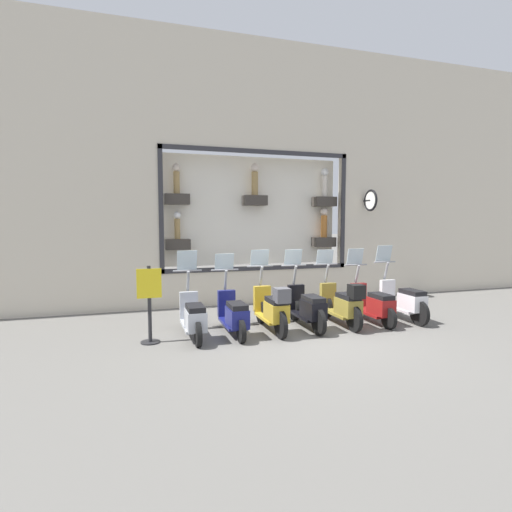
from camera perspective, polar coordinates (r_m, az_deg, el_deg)
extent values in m
plane|color=#66635E|center=(8.15, 7.68, -11.30)|extent=(120.00, 120.00, 0.00)
cube|color=beige|center=(11.34, 0.02, -4.26)|extent=(0.40, 5.33, 0.93)
cube|color=beige|center=(11.71, 0.02, 21.96)|extent=(0.40, 5.33, 2.95)
cube|color=#2D2D33|center=(11.16, 0.35, 14.70)|extent=(0.04, 5.33, 0.12)
cube|color=#2D2D33|center=(11.07, 0.34, -1.75)|extent=(0.04, 5.33, 0.12)
cube|color=#2D2D33|center=(12.04, 12.33, 6.26)|extent=(0.04, 0.12, 3.30)
cube|color=#2D2D33|center=(10.51, -13.41, 6.46)|extent=(0.04, 0.12, 3.30)
cube|color=white|center=(11.53, -0.50, 6.44)|extent=(0.04, 5.09, 3.06)
cube|color=#38332D|center=(12.15, 9.74, 7.66)|extent=(0.36, 0.66, 0.28)
cylinder|color=silver|center=(12.18, 9.77, 9.77)|extent=(0.17, 0.17, 0.62)
sphere|color=white|center=(12.22, 9.80, 11.73)|extent=(0.22, 0.22, 0.22)
cube|color=#38332D|center=(11.34, -0.18, 7.94)|extent=(0.36, 0.66, 0.28)
cylinder|color=#9E7F4C|center=(11.37, -0.18, 10.29)|extent=(0.18, 0.18, 0.66)
sphere|color=beige|center=(11.42, -0.18, 12.53)|extent=(0.24, 0.24, 0.24)
cube|color=#38332D|center=(10.90, -11.24, 7.97)|extent=(0.36, 0.66, 0.28)
cylinder|color=#9E7F4C|center=(10.93, -11.28, 10.23)|extent=(0.16, 0.16, 0.58)
sphere|color=beige|center=(10.98, -11.32, 12.29)|extent=(0.21, 0.21, 0.21)
cube|color=#38332D|center=(12.15, 9.65, 1.99)|extent=(0.36, 0.66, 0.28)
cylinder|color=#B26B2D|center=(12.13, 9.69, 4.20)|extent=(0.18, 0.18, 0.66)
sphere|color=beige|center=(12.14, 9.72, 6.31)|extent=(0.24, 0.24, 0.24)
cube|color=#38332D|center=(10.90, -11.14, 1.64)|extent=(0.36, 0.66, 0.28)
cylinder|color=#9E7F4C|center=(10.89, -11.17, 3.81)|extent=(0.15, 0.15, 0.54)
sphere|color=white|center=(10.89, -11.21, 5.76)|extent=(0.20, 0.20, 0.20)
cylinder|color=black|center=(12.28, 15.60, 7.62)|extent=(0.35, 0.05, 0.05)
torus|color=black|center=(12.13, 16.06, 7.65)|extent=(0.63, 0.07, 0.63)
cylinder|color=white|center=(12.13, 16.06, 7.65)|extent=(0.52, 0.03, 0.52)
cylinder|color=black|center=(10.47, 17.93, -6.32)|extent=(0.55, 0.09, 0.55)
cylinder|color=black|center=(9.49, 22.34, -7.59)|extent=(0.55, 0.09, 0.55)
cube|color=silver|center=(9.98, 20.02, -7.01)|extent=(1.02, 0.38, 0.06)
cube|color=silver|center=(9.65, 21.41, -6.18)|extent=(0.61, 0.35, 0.36)
cube|color=black|center=(9.61, 21.45, -4.83)|extent=(0.58, 0.31, 0.10)
cube|color=silver|center=(10.35, 18.25, -4.79)|extent=(0.12, 0.37, 0.56)
cylinder|color=gray|center=(10.34, 18.10, -2.03)|extent=(0.20, 0.06, 0.45)
cylinder|color=gray|center=(10.37, 17.91, -0.81)|extent=(0.04, 0.61, 0.04)
cube|color=silver|center=(10.39, 17.81, 0.34)|extent=(0.10, 0.42, 0.41)
cylinder|color=black|center=(10.08, 14.00, -6.94)|extent=(0.45, 0.09, 0.45)
cylinder|color=black|center=(8.99, 18.46, -8.48)|extent=(0.45, 0.09, 0.45)
cube|color=maroon|center=(9.53, 16.10, -7.74)|extent=(1.02, 0.39, 0.06)
cube|color=maroon|center=(9.18, 17.41, -6.91)|extent=(0.61, 0.35, 0.36)
cube|color=black|center=(9.14, 17.45, -5.49)|extent=(0.58, 0.31, 0.10)
cube|color=maroon|center=(9.92, 14.41, -5.38)|extent=(0.12, 0.37, 0.56)
cylinder|color=gray|center=(9.90, 14.26, -2.50)|extent=(0.20, 0.06, 0.45)
cylinder|color=gray|center=(9.94, 14.07, -1.23)|extent=(0.04, 0.60, 0.04)
cube|color=silver|center=(9.95, 13.98, -0.07)|extent=(0.10, 0.42, 0.39)
cylinder|color=black|center=(9.65, 9.96, -7.13)|extent=(0.54, 0.09, 0.54)
cylinder|color=black|center=(8.57, 13.87, -8.74)|extent=(0.54, 0.09, 0.54)
cube|color=olive|center=(9.11, 11.79, -7.98)|extent=(1.02, 0.38, 0.06)
cube|color=olive|center=(8.75, 13.01, -7.13)|extent=(0.61, 0.35, 0.36)
cube|color=black|center=(8.70, 13.04, -5.64)|extent=(0.58, 0.31, 0.10)
cube|color=olive|center=(9.51, 10.23, -5.49)|extent=(0.12, 0.37, 0.56)
cylinder|color=gray|center=(9.50, 10.09, -2.49)|extent=(0.20, 0.06, 0.45)
cylinder|color=gray|center=(9.54, 9.91, -1.16)|extent=(0.04, 0.60, 0.04)
cube|color=silver|center=(9.56, 9.82, -0.11)|extent=(0.09, 0.42, 0.34)
cube|color=black|center=(8.41, 14.15, -4.93)|extent=(0.28, 0.28, 0.28)
cylinder|color=black|center=(9.32, 5.48, -7.52)|extent=(0.54, 0.09, 0.54)
cylinder|color=black|center=(8.19, 8.95, -9.30)|extent=(0.54, 0.09, 0.54)
cube|color=black|center=(8.75, 7.10, -8.44)|extent=(1.02, 0.39, 0.06)
cube|color=black|center=(8.37, 8.18, -7.59)|extent=(0.61, 0.35, 0.36)
cube|color=black|center=(8.33, 8.19, -6.05)|extent=(0.58, 0.31, 0.10)
cube|color=black|center=(9.17, 5.72, -5.83)|extent=(0.12, 0.37, 0.56)
cylinder|color=gray|center=(9.16, 5.57, -2.72)|extent=(0.20, 0.06, 0.45)
cylinder|color=gray|center=(9.20, 5.42, -1.34)|extent=(0.04, 0.60, 0.04)
cube|color=silver|center=(9.22, 5.33, -0.17)|extent=(0.09, 0.42, 0.36)
cylinder|color=black|center=(9.03, 0.71, -7.84)|extent=(0.55, 0.09, 0.55)
cylinder|color=black|center=(7.88, 3.56, -9.75)|extent=(0.55, 0.09, 0.55)
cube|color=gold|center=(8.46, 2.03, -8.82)|extent=(1.02, 0.39, 0.06)
cube|color=gold|center=(8.07, 2.92, -7.97)|extent=(0.61, 0.35, 0.36)
cube|color=black|center=(8.02, 2.93, -6.36)|extent=(0.58, 0.31, 0.10)
cube|color=gold|center=(8.89, 0.88, -6.09)|extent=(0.12, 0.37, 0.56)
cylinder|color=gray|center=(8.88, 0.74, -2.88)|extent=(0.20, 0.06, 0.45)
cylinder|color=gray|center=(8.92, 0.61, -1.46)|extent=(0.04, 0.60, 0.04)
cube|color=silver|center=(8.94, 0.53, -0.25)|extent=(0.09, 0.42, 0.37)
cube|color=#4C4C51|center=(7.70, 3.73, -5.62)|extent=(0.28, 0.28, 0.28)
cylinder|color=black|center=(8.88, -4.42, -8.45)|extent=(0.44, 0.09, 0.44)
cylinder|color=black|center=(7.61, -2.13, -10.71)|extent=(0.44, 0.09, 0.44)
cube|color=navy|center=(8.25, -3.37, -9.57)|extent=(1.02, 0.38, 0.06)
cube|color=navy|center=(7.84, -2.71, -8.74)|extent=(0.61, 0.35, 0.36)
cube|color=black|center=(7.79, -2.72, -7.10)|extent=(0.58, 0.31, 0.10)
cube|color=navy|center=(8.69, -4.24, -6.72)|extent=(0.12, 0.37, 0.56)
cylinder|color=gray|center=(8.67, -4.37, -3.44)|extent=(0.20, 0.06, 0.45)
cylinder|color=gray|center=(8.71, -4.48, -1.98)|extent=(0.04, 0.60, 0.04)
cube|color=silver|center=(8.73, -4.54, -0.78)|extent=(0.09, 0.42, 0.35)
cylinder|color=black|center=(8.73, -9.66, -8.66)|extent=(0.46, 0.09, 0.46)
cylinder|color=black|center=(7.46, -8.29, -11.00)|extent=(0.46, 0.09, 0.46)
cube|color=#B7BCC6|center=(8.09, -9.03, -9.82)|extent=(1.02, 0.38, 0.06)
cube|color=#B7BCC6|center=(7.68, -8.64, -9.00)|extent=(0.61, 0.35, 0.36)
cube|color=black|center=(7.63, -8.67, -7.32)|extent=(0.58, 0.31, 0.10)
cube|color=#B7BCC6|center=(8.55, -9.58, -6.90)|extent=(0.12, 0.37, 0.56)
cylinder|color=gray|center=(8.53, -9.69, -3.56)|extent=(0.20, 0.06, 0.45)
cylinder|color=gray|center=(8.57, -9.77, -2.08)|extent=(0.04, 0.61, 0.04)
cube|color=silver|center=(8.59, -9.82, -0.62)|extent=(0.11, 0.42, 0.42)
cylinder|color=#232326|center=(7.93, -14.85, -11.80)|extent=(0.36, 0.36, 0.02)
cylinder|color=#232326|center=(7.76, -14.97, -6.72)|extent=(0.07, 0.07, 1.46)
cube|color=yellow|center=(7.67, -15.03, -3.80)|extent=(0.03, 0.45, 0.55)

